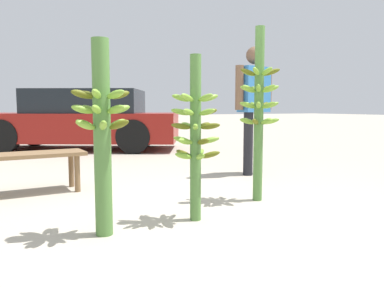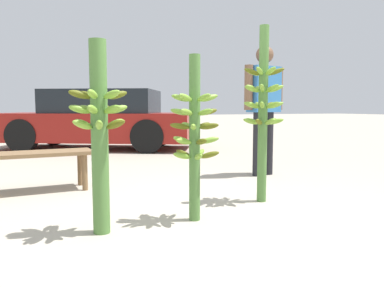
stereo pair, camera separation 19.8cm
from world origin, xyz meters
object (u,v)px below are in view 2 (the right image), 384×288
Objects in this scene: banana_stalk_right at (263,108)px; vendor_person at (264,99)px; banana_stalk_center at (195,133)px; banana_stalk_left at (100,131)px; parked_car at (98,120)px; market_bench at (37,158)px.

vendor_person is (0.82, 1.22, 0.11)m from banana_stalk_right.
banana_stalk_center is at bearing -150.27° from vendor_person.
banana_stalk_center is at bearing -159.97° from banana_stalk_right.
banana_stalk_left is 0.81× the size of vendor_person.
parked_car is (0.87, 5.79, -0.12)m from banana_stalk_left.
banana_stalk_center is (0.76, 0.02, -0.04)m from banana_stalk_left.
banana_stalk_right reaches higher than banana_stalk_left.
market_bench is (-2.04, 1.31, -0.55)m from banana_stalk_right.
vendor_person is 0.38× the size of parked_car.
banana_stalk_center is 0.79× the size of banana_stalk_right.
banana_stalk_left is at bearing -78.85° from market_bench.
market_bench is (-1.18, 1.62, -0.34)m from banana_stalk_center.
banana_stalk_center is 0.93m from banana_stalk_right.
parked_car reaches higher than market_bench.
banana_stalk_center is 0.30× the size of parked_car.
vendor_person is at bearing 32.58° from banana_stalk_left.
banana_stalk_left is 1.05× the size of banana_stalk_center.
vendor_person is 2.93m from market_bench.
vendor_person is 1.45× the size of market_bench.
vendor_person reaches higher than market_bench.
banana_stalk_center reaches higher than market_bench.
parked_car is (1.30, 4.14, 0.27)m from market_bench.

